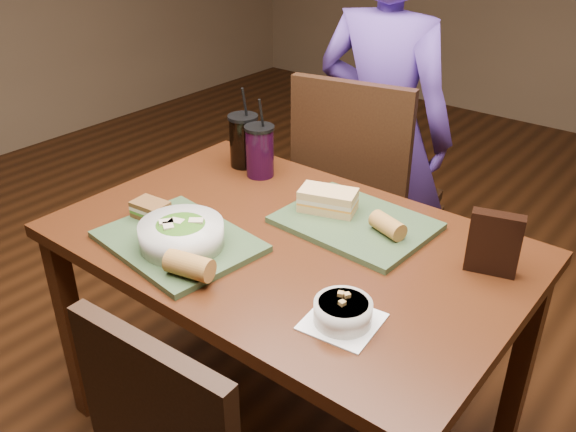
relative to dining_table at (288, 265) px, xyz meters
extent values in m
plane|color=#381C0B|center=(0.00, 0.00, -0.66)|extent=(6.00, 6.00, 0.00)
cube|color=#3F1D0C|center=(-0.60, -0.38, -0.30)|extent=(0.06, 0.06, 0.71)
cube|color=#3F1D0C|center=(-0.60, 0.38, -0.30)|extent=(0.06, 0.06, 0.71)
cube|color=#3F1D0C|center=(0.60, 0.38, -0.30)|extent=(0.06, 0.06, 0.71)
cube|color=#3F1D0C|center=(0.00, 0.00, 0.07)|extent=(1.30, 0.85, 0.04)
cube|color=black|center=(-0.17, 0.77, -0.18)|extent=(0.53, 0.53, 0.04)
cube|color=black|center=(-0.17, 0.57, 0.11)|extent=(0.45, 0.14, 0.53)
cube|color=black|center=(-0.36, 0.58, -0.43)|extent=(0.04, 0.04, 0.46)
cube|color=black|center=(0.02, 0.58, -0.43)|extent=(0.04, 0.04, 0.46)
cube|color=black|center=(-0.36, 0.96, -0.43)|extent=(0.04, 0.04, 0.46)
cube|color=black|center=(0.02, 0.96, -0.43)|extent=(0.04, 0.04, 0.46)
imported|color=#4F328B|center=(-0.19, 0.82, 0.11)|extent=(0.59, 0.42, 1.54)
cube|color=#33492A|center=(-0.21, -0.22, 0.10)|extent=(0.46, 0.37, 0.02)
cube|color=#33492A|center=(0.11, 0.18, 0.10)|extent=(0.43, 0.34, 0.02)
cylinder|color=silver|center=(-0.18, -0.23, 0.14)|extent=(0.23, 0.23, 0.07)
ellipsoid|color=#427219|center=(-0.18, -0.23, 0.15)|extent=(0.19, 0.19, 0.06)
cube|color=beige|center=(-0.15, -0.20, 0.18)|extent=(0.05, 0.04, 0.01)
cube|color=beige|center=(-0.21, -0.26, 0.18)|extent=(0.04, 0.05, 0.01)
cube|color=beige|center=(-0.19, -0.24, 0.18)|extent=(0.04, 0.04, 0.01)
cube|color=beige|center=(-0.19, -0.27, 0.18)|extent=(0.05, 0.04, 0.01)
cube|color=white|center=(0.33, -0.22, 0.09)|extent=(0.18, 0.18, 0.00)
cylinder|color=silver|center=(0.33, -0.22, 0.12)|extent=(0.13, 0.13, 0.05)
cylinder|color=black|center=(0.33, -0.22, 0.14)|extent=(0.11, 0.11, 0.01)
cube|color=#B28947|center=(0.33, -0.22, 0.15)|extent=(0.02, 0.02, 0.01)
cube|color=#B28947|center=(0.31, -0.20, 0.15)|extent=(0.02, 0.02, 0.01)
cube|color=#B28947|center=(0.33, -0.19, 0.15)|extent=(0.02, 0.02, 0.01)
cube|color=#593819|center=(-0.37, -0.18, 0.12)|extent=(0.11, 0.08, 0.01)
cube|color=#3F721E|center=(-0.37, -0.18, 0.13)|extent=(0.11, 0.08, 0.01)
cube|color=beige|center=(-0.37, -0.18, 0.14)|extent=(0.11, 0.08, 0.01)
cube|color=#593819|center=(-0.37, -0.18, 0.15)|extent=(0.11, 0.08, 0.01)
cube|color=tan|center=(0.01, 0.18, 0.12)|extent=(0.19, 0.14, 0.02)
cube|color=orange|center=(0.01, 0.18, 0.14)|extent=(0.19, 0.14, 0.01)
cube|color=beige|center=(0.01, 0.18, 0.14)|extent=(0.19, 0.14, 0.01)
cube|color=tan|center=(0.01, 0.18, 0.16)|extent=(0.19, 0.14, 0.02)
cylinder|color=#AD7533|center=(-0.06, -0.32, 0.14)|extent=(0.13, 0.09, 0.06)
cylinder|color=#AD7533|center=(0.22, 0.17, 0.13)|extent=(0.12, 0.08, 0.05)
cylinder|color=black|center=(-0.43, 0.30, 0.18)|extent=(0.10, 0.10, 0.17)
cylinder|color=black|center=(-0.43, 0.30, 0.27)|extent=(0.10, 0.10, 0.01)
cylinder|color=black|center=(-0.42, 0.30, 0.32)|extent=(0.01, 0.03, 0.11)
cylinder|color=black|center=(-0.34, 0.27, 0.17)|extent=(0.09, 0.09, 0.17)
cylinder|color=black|center=(-0.34, 0.27, 0.26)|extent=(0.10, 0.10, 0.01)
cylinder|color=black|center=(-0.33, 0.27, 0.31)|extent=(0.01, 0.03, 0.11)
cube|color=black|center=(0.51, 0.19, 0.17)|extent=(0.13, 0.07, 0.17)
camera|label=1|loc=(0.92, -1.15, 0.97)|focal=38.00mm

